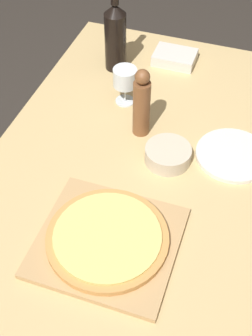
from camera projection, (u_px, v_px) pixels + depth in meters
ground_plane at (122, 305)px, 1.92m from camera, size 12.00×12.00×0.00m
dining_table at (121, 206)px, 1.44m from camera, size 0.89×1.69×0.74m
cutting_board at (108, 242)px, 1.24m from camera, size 0.37×0.34×0.02m
pizza at (107, 238)px, 1.22m from camera, size 0.32×0.32×0.02m
wine_bottle at (115, 36)px, 1.69m from camera, size 0.08×0.08×0.34m
pepper_mill at (142, 104)px, 1.46m from camera, size 0.06×0.06×0.24m
wine_glass at (125, 79)px, 1.58m from camera, size 0.08×0.08×0.14m
small_bowl at (168, 155)px, 1.44m from camera, size 0.14×0.14×0.05m
dinner_plate at (233, 155)px, 1.46m from camera, size 0.23×0.23×0.01m
food_container at (175, 57)px, 1.80m from camera, size 0.16×0.12×0.04m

